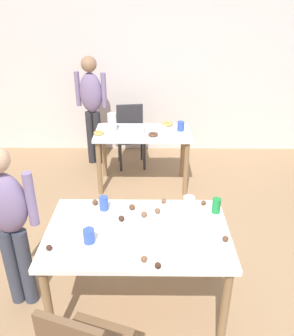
# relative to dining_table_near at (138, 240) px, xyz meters

# --- Properties ---
(ground_plane) EXTENTS (6.40, 6.40, 0.00)m
(ground_plane) POSITION_rel_dining_table_near_xyz_m (0.13, 0.07, -0.66)
(ground_plane) COLOR #9E7A56
(wall_back) EXTENTS (6.40, 0.10, 2.60)m
(wall_back) POSITION_rel_dining_table_near_xyz_m (0.13, 3.27, 0.64)
(wall_back) COLOR silver
(wall_back) RESTS_ON ground_plane
(dining_table_near) EXTENTS (1.32, 0.83, 0.75)m
(dining_table_near) POSITION_rel_dining_table_near_xyz_m (0.00, 0.00, 0.00)
(dining_table_near) COLOR white
(dining_table_near) RESTS_ON ground_plane
(dining_table_far) EXTENTS (1.19, 0.61, 0.75)m
(dining_table_far) POSITION_rel_dining_table_near_xyz_m (-0.00, 2.01, -0.03)
(dining_table_far) COLOR silver
(dining_table_far) RESTS_ON ground_plane
(chair_far_table) EXTENTS (0.45, 0.45, 0.87)m
(chair_far_table) POSITION_rel_dining_table_near_xyz_m (-0.19, 2.67, -0.16)
(chair_far_table) COLOR #2D2D33
(chair_far_table) RESTS_ON ground_plane
(person_girl_near) EXTENTS (0.45, 0.21, 1.38)m
(person_girl_near) POSITION_rel_dining_table_near_xyz_m (-0.94, 0.05, 0.16)
(person_girl_near) COLOR #383D4C
(person_girl_near) RESTS_ON ground_plane
(person_adult_far) EXTENTS (0.45, 0.26, 1.55)m
(person_adult_far) POSITION_rel_dining_table_near_xyz_m (-0.73, 2.68, 0.28)
(person_adult_far) COLOR #28282D
(person_adult_far) RESTS_ON ground_plane
(mixing_bowl) EXTENTS (0.16, 0.16, 0.07)m
(mixing_bowl) POSITION_rel_dining_table_near_xyz_m (0.11, -0.23, 0.13)
(mixing_bowl) COLOR white
(mixing_bowl) RESTS_ON dining_table_near
(soda_can) EXTENTS (0.07, 0.07, 0.12)m
(soda_can) POSITION_rel_dining_table_near_xyz_m (0.60, 0.24, 0.15)
(soda_can) COLOR #198438
(soda_can) RESTS_ON dining_table_near
(fork_near) EXTENTS (0.17, 0.02, 0.01)m
(fork_near) POSITION_rel_dining_table_near_xyz_m (0.32, 0.14, 0.09)
(fork_near) COLOR silver
(fork_near) RESTS_ON dining_table_near
(cup_near_0) EXTENTS (0.08, 0.08, 0.10)m
(cup_near_0) POSITION_rel_dining_table_near_xyz_m (-0.33, -0.14, 0.14)
(cup_near_0) COLOR #3351B2
(cup_near_0) RESTS_ON dining_table_near
(cup_near_1) EXTENTS (0.09, 0.09, 0.10)m
(cup_near_1) POSITION_rel_dining_table_near_xyz_m (0.40, 0.30, 0.14)
(cup_near_1) COLOR white
(cup_near_1) RESTS_ON dining_table_near
(cup_near_2) EXTENTS (0.07, 0.07, 0.11)m
(cup_near_2) POSITION_rel_dining_table_near_xyz_m (-0.27, 0.27, 0.15)
(cup_near_2) COLOR #3351B2
(cup_near_2) RESTS_ON dining_table_near
(cake_ball_0) EXTENTS (0.05, 0.05, 0.05)m
(cake_ball_0) POSITION_rel_dining_table_near_xyz_m (-0.35, 0.33, 0.11)
(cake_ball_0) COLOR brown
(cake_ball_0) RESTS_ON dining_table_near
(cake_ball_1) EXTENTS (0.04, 0.04, 0.04)m
(cake_ball_1) POSITION_rel_dining_table_near_xyz_m (0.20, 0.36, 0.11)
(cake_ball_1) COLOR brown
(cake_ball_1) RESTS_ON dining_table_near
(cake_ball_2) EXTENTS (0.05, 0.05, 0.05)m
(cake_ball_2) POSITION_rel_dining_table_near_xyz_m (-0.12, 0.11, 0.11)
(cake_ball_2) COLOR #3D2319
(cake_ball_2) RESTS_ON dining_table_near
(cake_ball_3) EXTENTS (0.05, 0.05, 0.05)m
(cake_ball_3) POSITION_rel_dining_table_near_xyz_m (0.04, 0.17, 0.11)
(cake_ball_3) COLOR brown
(cake_ball_3) RESTS_ON dining_table_near
(cake_ball_4) EXTENTS (0.04, 0.04, 0.04)m
(cake_ball_4) POSITION_rel_dining_table_near_xyz_m (0.52, 0.34, 0.11)
(cake_ball_4) COLOR brown
(cake_ball_4) RESTS_ON dining_table_near
(cake_ball_5) EXTENTS (0.04, 0.04, 0.04)m
(cake_ball_5) POSITION_rel_dining_table_near_xyz_m (-0.35, -0.02, 0.11)
(cake_ball_5) COLOR brown
(cake_ball_5) RESTS_ON dining_table_near
(cake_ball_6) EXTENTS (0.04, 0.04, 0.04)m
(cake_ball_6) POSITION_rel_dining_table_near_xyz_m (-0.30, 0.39, 0.11)
(cake_ball_6) COLOR brown
(cake_ball_6) RESTS_ON dining_table_near
(cake_ball_7) EXTENTS (0.04, 0.04, 0.04)m
(cake_ball_7) POSITION_rel_dining_table_near_xyz_m (0.05, -0.33, 0.11)
(cake_ball_7) COLOR brown
(cake_ball_7) RESTS_ON dining_table_near
(cake_ball_8) EXTENTS (0.04, 0.04, 0.04)m
(cake_ball_8) POSITION_rel_dining_table_near_xyz_m (0.61, -0.12, 0.11)
(cake_ball_8) COLOR brown
(cake_ball_8) RESTS_ON dining_table_near
(cake_ball_9) EXTENTS (0.04, 0.04, 0.04)m
(cake_ball_9) POSITION_rel_dining_table_near_xyz_m (0.14, -0.38, 0.11)
(cake_ball_9) COLOR #3D2319
(cake_ball_9) RESTS_ON dining_table_near
(cake_ball_10) EXTENTS (0.04, 0.04, 0.04)m
(cake_ball_10) POSITION_rel_dining_table_near_xyz_m (-0.58, -0.22, 0.11)
(cake_ball_10) COLOR #3D2319
(cake_ball_10) RESTS_ON dining_table_near
(cake_ball_11) EXTENTS (0.04, 0.04, 0.04)m
(cake_ball_11) POSITION_rel_dining_table_near_xyz_m (0.15, 0.22, 0.11)
(cake_ball_11) COLOR brown
(cake_ball_11) RESTS_ON dining_table_near
(cake_ball_12) EXTENTS (0.05, 0.05, 0.05)m
(cake_ball_12) POSITION_rel_dining_table_near_xyz_m (-0.05, 0.27, 0.11)
(cake_ball_12) COLOR brown
(cake_ball_12) RESTS_ON dining_table_near
(pitcher_far) EXTENTS (0.11, 0.11, 0.22)m
(pitcher_far) POSITION_rel_dining_table_near_xyz_m (-0.38, 2.04, 0.20)
(pitcher_far) COLOR white
(pitcher_far) RESTS_ON dining_table_far
(cup_far_0) EXTENTS (0.08, 0.08, 0.12)m
(cup_far_0) POSITION_rel_dining_table_near_xyz_m (0.24, 1.87, 0.15)
(cup_far_0) COLOR white
(cup_far_0) RESTS_ON dining_table_far
(cup_far_1) EXTENTS (0.07, 0.07, 0.09)m
(cup_far_1) POSITION_rel_dining_table_near_xyz_m (-0.35, 1.79, 0.14)
(cup_far_1) COLOR white
(cup_far_1) RESTS_ON dining_table_far
(cup_far_2) EXTENTS (0.08, 0.08, 0.11)m
(cup_far_2) POSITION_rel_dining_table_near_xyz_m (-0.01, 1.93, 0.14)
(cup_far_2) COLOR white
(cup_far_2) RESTS_ON dining_table_far
(cup_far_3) EXTENTS (0.08, 0.08, 0.12)m
(cup_far_3) POSITION_rel_dining_table_near_xyz_m (0.47, 2.05, 0.15)
(cup_far_3) COLOR #3351B2
(cup_far_3) RESTS_ON dining_table_far
(donut_far_0) EXTENTS (0.13, 0.13, 0.04)m
(donut_far_0) POSITION_rel_dining_table_near_xyz_m (-0.54, 1.91, 0.11)
(donut_far_0) COLOR gold
(donut_far_0) RESTS_ON dining_table_far
(donut_far_1) EXTENTS (0.14, 0.14, 0.04)m
(donut_far_1) POSITION_rel_dining_table_near_xyz_m (0.31, 2.24, 0.11)
(donut_far_1) COLOR gold
(donut_far_1) RESTS_ON dining_table_far
(donut_far_2) EXTENTS (0.12, 0.12, 0.04)m
(donut_far_2) POSITION_rel_dining_table_near_xyz_m (0.13, 1.87, 0.11)
(donut_far_2) COLOR brown
(donut_far_2) RESTS_ON dining_table_far
(donut_far_3) EXTENTS (0.10, 0.10, 0.03)m
(donut_far_3) POSITION_rel_dining_table_near_xyz_m (-0.50, 2.21, 0.11)
(donut_far_3) COLOR white
(donut_far_3) RESTS_ON dining_table_far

